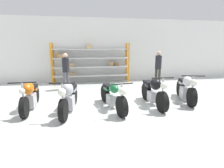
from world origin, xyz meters
TOP-DOWN VIEW (x-y plane):
  - ground_plane at (0.00, 0.00)m, footprint 30.00×30.00m
  - back_wall at (0.00, 4.77)m, footprint 30.00×0.08m
  - shelving_rack at (-0.58, 4.41)m, footprint 4.31×0.63m
  - motorcycle_orange at (-2.69, 0.24)m, footprint 0.73×2.09m
  - motorcycle_silver at (-1.45, -0.21)m, footprint 0.69×2.08m
  - motorcycle_green at (-0.07, -0.16)m, footprint 0.77×2.12m
  - motorcycle_black at (1.37, -0.05)m, footprint 0.71×2.01m
  - motorcycle_white at (2.75, 0.21)m, footprint 0.87×1.97m
  - person_browsing at (2.85, 2.94)m, footprint 0.45×0.45m
  - person_near_rack at (-1.78, 2.89)m, footprint 0.45×0.45m

SIDE VIEW (x-z plane):
  - ground_plane at x=0.00m, z-range 0.00..0.00m
  - motorcycle_green at x=-0.07m, z-range -0.05..0.92m
  - motorcycle_orange at x=-2.69m, z-range -0.06..0.96m
  - motorcycle_white at x=2.75m, z-range -0.07..0.99m
  - motorcycle_silver at x=-1.45m, z-range -0.07..0.99m
  - motorcycle_black at x=1.37m, z-range -0.06..1.02m
  - person_near_rack at x=-1.78m, z-range 0.15..1.86m
  - person_browsing at x=2.85m, z-range 0.17..1.95m
  - shelving_rack at x=-0.58m, z-range 0.04..2.25m
  - back_wall at x=0.00m, z-range 0.00..3.60m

